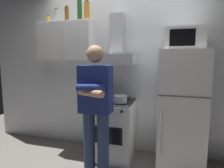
{
  "coord_description": "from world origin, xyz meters",
  "views": [
    {
      "loc": [
        0.73,
        -2.49,
        1.5
      ],
      "look_at": [
        0.0,
        0.0,
        1.15
      ],
      "focal_mm": 31.62,
      "sensor_mm": 36.0,
      "label": 1
    }
  ],
  "objects": [
    {
      "name": "ground_plane",
      "position": [
        0.0,
        0.0,
        0.0
      ],
      "size": [
        7.0,
        7.0,
        0.0
      ],
      "primitive_type": "plane",
      "color": "slate"
    },
    {
      "name": "refrigerator",
      "position": [
        0.9,
        0.25,
        0.8
      ],
      "size": [
        0.6,
        0.62,
        1.6
      ],
      "color": "silver",
      "rests_on": "ground_plane"
    },
    {
      "name": "upper_cabinet",
      "position": [
        -0.85,
        0.37,
        1.75
      ],
      "size": [
        0.9,
        0.37,
        0.6
      ],
      "color": "white"
    },
    {
      "name": "bottle_canister_steel",
      "position": [
        -1.03,
        0.38,
        2.15
      ],
      "size": [
        0.09,
        0.09,
        0.22
      ],
      "color": "#B2B5BA",
      "rests_on": "upper_cabinet"
    },
    {
      "name": "stove_oven",
      "position": [
        -0.05,
        0.25,
        0.43
      ],
      "size": [
        0.6,
        0.62,
        0.87
      ],
      "color": "silver",
      "rests_on": "ground_plane"
    },
    {
      "name": "bottle_liquor_amber",
      "position": [
        -0.51,
        0.38,
        2.19
      ],
      "size": [
        0.08,
        0.08,
        0.29
      ],
      "color": "#B7721E",
      "rests_on": "upper_cabinet"
    },
    {
      "name": "person_standing",
      "position": [
        -0.1,
        -0.36,
        0.9
      ],
      "size": [
        0.38,
        0.33,
        1.64
      ],
      "color": "navy",
      "rests_on": "ground_plane"
    },
    {
      "name": "back_wall_tiled",
      "position": [
        0.0,
        0.6,
        1.35
      ],
      "size": [
        4.8,
        0.1,
        2.7
      ],
      "primitive_type": "cube",
      "color": "white",
      "rests_on": "ground_plane"
    },
    {
      "name": "cooking_pot",
      "position": [
        0.08,
        0.13,
        0.92
      ],
      "size": [
        0.3,
        0.2,
        0.1
      ],
      "color": "#B7BABF",
      "rests_on": "stove_oven"
    },
    {
      "name": "microwave",
      "position": [
        0.9,
        0.27,
        1.74
      ],
      "size": [
        0.48,
        0.37,
        0.28
      ],
      "color": "silver",
      "rests_on": "refrigerator"
    },
    {
      "name": "range_hood",
      "position": [
        -0.05,
        0.38,
        1.6
      ],
      "size": [
        0.6,
        0.44,
        0.75
      ],
      "color": "#B7BABF"
    },
    {
      "name": "bottle_wine_green",
      "position": [
        -0.63,
        0.38,
        2.22
      ],
      "size": [
        0.07,
        0.07,
        0.35
      ],
      "color": "#19471E",
      "rests_on": "upper_cabinet"
    },
    {
      "name": "bottle_spice_jar",
      "position": [
        -1.2,
        0.41,
        2.11
      ],
      "size": [
        0.05,
        0.05,
        0.14
      ],
      "color": "gold",
      "rests_on": "upper_cabinet"
    },
    {
      "name": "bottle_beer_brown",
      "position": [
        -0.86,
        0.4,
        2.17
      ],
      "size": [
        0.06,
        0.06,
        0.25
      ],
      "color": "brown",
      "rests_on": "upper_cabinet"
    }
  ]
}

